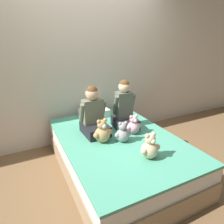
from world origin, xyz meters
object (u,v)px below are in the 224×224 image
at_px(teddy_bear_between_children, 123,133).
at_px(pillow_at_headboard, 94,113).
at_px(bed, 118,154).
at_px(teddy_bear_at_foot_of_bed, 150,148).
at_px(teddy_bear_held_by_right_child, 133,126).
at_px(child_on_left, 94,115).
at_px(teddy_bear_held_by_left_child, 102,132).
at_px(child_on_right, 124,109).

xyz_separation_m(teddy_bear_between_children, pillow_at_headboard, (-0.00, 0.92, -0.05)).
relative_size(bed, teddy_bear_at_foot_of_bed, 6.99).
bearing_deg(bed, teddy_bear_held_by_right_child, 3.03).
xyz_separation_m(bed, child_on_left, (-0.22, 0.26, 0.48)).
height_order(teddy_bear_held_by_left_child, pillow_at_headboard, teddy_bear_held_by_left_child).
bearing_deg(teddy_bear_held_by_left_child, pillow_at_headboard, 69.12).
bearing_deg(child_on_right, pillow_at_headboard, 118.50).
height_order(child_on_right, teddy_bear_held_by_left_child, child_on_right).
bearing_deg(child_on_left, pillow_at_headboard, 66.52).
relative_size(teddy_bear_held_by_right_child, teddy_bear_between_children, 1.01).
distance_m(child_on_left, teddy_bear_between_children, 0.45).
bearing_deg(teddy_bear_at_foot_of_bed, teddy_bear_held_by_left_child, 116.42).
xyz_separation_m(child_on_right, teddy_bear_between_children, (-0.23, -0.36, -0.15)).
bearing_deg(bed, pillow_at_headboard, 90.00).
xyz_separation_m(teddy_bear_held_by_right_child, teddy_bear_at_foot_of_bed, (-0.15, -0.54, 0.01)).
bearing_deg(teddy_bear_between_children, bed, 99.02).
bearing_deg(teddy_bear_between_children, pillow_at_headboard, 97.73).
bearing_deg(bed, child_on_left, 130.69).
bearing_deg(teddy_bear_held_by_left_child, bed, -3.59).
bearing_deg(child_on_right, teddy_bear_held_by_right_child, -84.64).
distance_m(child_on_right, teddy_bear_held_by_right_child, 0.29).
distance_m(teddy_bear_held_by_right_child, pillow_at_headboard, 0.83).
bearing_deg(teddy_bear_held_by_right_child, teddy_bear_between_children, -151.13).
xyz_separation_m(teddy_bear_held_by_left_child, pillow_at_headboard, (0.22, 0.82, -0.07)).
bearing_deg(teddy_bear_held_by_right_child, pillow_at_headboard, 106.18).
height_order(bed, teddy_bear_between_children, teddy_bear_between_children).
distance_m(child_on_right, pillow_at_headboard, 0.63).
height_order(child_on_left, child_on_right, child_on_right).
height_order(child_on_left, teddy_bear_between_children, child_on_left).
bearing_deg(child_on_left, teddy_bear_between_children, -60.33).
xyz_separation_m(child_on_left, teddy_bear_held_by_left_child, (0.00, -0.26, -0.12)).
height_order(teddy_bear_at_foot_of_bed, pillow_at_headboard, teddy_bear_at_foot_of_bed).
xyz_separation_m(bed, pillow_at_headboard, (0.00, 0.81, 0.29)).
xyz_separation_m(child_on_left, child_on_right, (0.45, -0.00, 0.02)).
xyz_separation_m(child_on_left, pillow_at_headboard, (0.22, 0.55, -0.19)).
relative_size(child_on_left, teddy_bear_between_children, 2.44).
bearing_deg(teddy_bear_at_foot_of_bed, pillow_at_headboard, 90.23).
xyz_separation_m(bed, teddy_bear_between_children, (0.00, -0.11, 0.34)).
relative_size(teddy_bear_between_children, teddy_bear_at_foot_of_bed, 0.90).
bearing_deg(teddy_bear_held_by_left_child, child_on_right, 24.51).
bearing_deg(pillow_at_headboard, child_on_right, -67.63).
relative_size(child_on_right, teddy_bear_between_children, 2.58).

